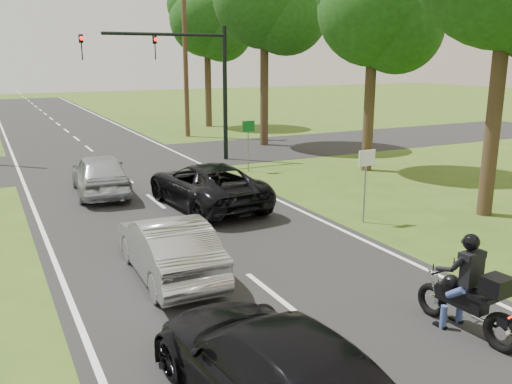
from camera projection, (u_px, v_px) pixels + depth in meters
ground at (269, 292)px, 11.05m from camera, size 140.00×140.00×0.00m
road at (140, 189)px, 19.70m from camera, size 8.00×100.00×0.01m
cross_road at (105, 161)px, 24.90m from camera, size 60.00×7.00×0.01m
motorcycle_rider at (470, 296)px, 9.20m from camera, size 0.60×2.12×1.82m
dark_suv at (206, 185)px, 17.19m from camera, size 2.74×5.26×1.42m
silver_sedan at (168, 247)px, 11.68m from camera, size 1.49×4.06×1.33m
silver_suv at (100, 174)px, 18.74m from camera, size 2.02×4.36×1.44m
dark_car_behind at (273, 368)px, 7.10m from camera, size 2.33×4.83×1.36m
traffic_signal at (186, 70)px, 23.63m from camera, size 6.38×0.44×6.00m
utility_pole_far at (185, 50)px, 31.58m from camera, size 1.60×0.28×10.00m
sign_white at (366, 168)px, 15.30m from camera, size 0.55×0.07×2.12m
sign_green at (248, 134)px, 22.32m from camera, size 0.55×0.07×2.12m
tree_row_c at (382, 16)px, 21.44m from camera, size 4.80×4.65×8.76m
tree_row_d at (272, 2)px, 27.75m from camera, size 5.76×5.58×10.45m
tree_row_e at (212, 24)px, 35.87m from camera, size 5.28×5.12×9.61m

